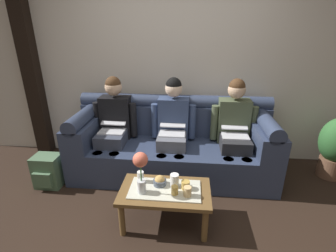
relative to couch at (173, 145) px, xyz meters
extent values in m
plane|color=black|center=(0.00, -1.17, -0.37)|extent=(14.00, 14.00, 0.00)
cube|color=beige|center=(0.00, 0.53, 1.08)|extent=(6.00, 0.12, 2.90)
cube|color=black|center=(-1.99, 0.41, 1.08)|extent=(0.20, 0.20, 2.90)
cube|color=#2D3851|center=(0.00, -0.07, -0.16)|extent=(2.47, 0.88, 0.42)
cube|color=#2D3851|center=(0.00, 0.26, 0.25)|extent=(2.47, 0.22, 0.40)
cylinder|color=#2D3851|center=(0.00, 0.26, 0.51)|extent=(2.47, 0.18, 0.18)
cube|color=#2D3851|center=(-1.10, -0.07, 0.19)|extent=(0.28, 0.88, 0.28)
cylinder|color=#2D3851|center=(-1.10, -0.07, 0.38)|extent=(0.18, 0.88, 0.18)
cube|color=#2D3851|center=(1.10, -0.07, 0.19)|extent=(0.28, 0.88, 0.28)
cylinder|color=#2D3851|center=(1.10, -0.07, 0.38)|extent=(0.18, 0.88, 0.18)
cube|color=#383D4C|center=(-0.75, -0.13, 0.13)|extent=(0.34, 0.40, 0.15)
cylinder|color=#383D4C|center=(-0.85, -0.39, -0.16)|extent=(0.12, 0.12, 0.42)
cylinder|color=#383D4C|center=(-0.65, -0.39, -0.16)|extent=(0.12, 0.12, 0.42)
cube|color=black|center=(-0.75, 0.11, 0.32)|extent=(0.38, 0.22, 0.54)
cylinder|color=black|center=(-0.98, 0.07, 0.30)|extent=(0.09, 0.09, 0.44)
cylinder|color=black|center=(-0.51, 0.07, 0.30)|extent=(0.09, 0.09, 0.44)
sphere|color=tan|center=(-0.75, 0.09, 0.72)|extent=(0.21, 0.21, 0.21)
sphere|color=#472D19|center=(-0.75, 0.09, 0.76)|extent=(0.19, 0.19, 0.19)
cube|color=silver|center=(-0.75, -0.11, 0.21)|extent=(0.31, 0.22, 0.02)
cube|color=silver|center=(-0.75, 0.04, 0.31)|extent=(0.31, 0.20, 0.10)
cube|color=black|center=(-0.75, 0.03, 0.31)|extent=(0.27, 0.17, 0.08)
cube|color=#595B66|center=(0.00, -0.13, 0.13)|extent=(0.34, 0.40, 0.15)
cylinder|color=#595B66|center=(-0.10, -0.39, -0.16)|extent=(0.12, 0.12, 0.42)
cylinder|color=#595B66|center=(0.10, -0.39, -0.16)|extent=(0.12, 0.12, 0.42)
cube|color=navy|center=(0.00, 0.11, 0.32)|extent=(0.38, 0.22, 0.54)
cylinder|color=navy|center=(-0.23, 0.07, 0.30)|extent=(0.09, 0.09, 0.44)
cylinder|color=navy|center=(0.23, 0.07, 0.30)|extent=(0.09, 0.09, 0.44)
sphere|color=beige|center=(0.00, 0.09, 0.72)|extent=(0.21, 0.21, 0.21)
sphere|color=black|center=(0.00, 0.09, 0.76)|extent=(0.19, 0.19, 0.19)
cube|color=silver|center=(0.00, -0.11, 0.21)|extent=(0.31, 0.22, 0.02)
cube|color=silver|center=(0.00, 0.04, 0.31)|extent=(0.31, 0.20, 0.10)
cube|color=black|center=(0.00, 0.03, 0.31)|extent=(0.27, 0.17, 0.08)
cube|color=#232326|center=(0.75, -0.13, 0.13)|extent=(0.34, 0.40, 0.15)
cylinder|color=#232326|center=(0.65, -0.39, -0.16)|extent=(0.12, 0.12, 0.42)
cylinder|color=#232326|center=(0.85, -0.39, -0.16)|extent=(0.12, 0.12, 0.42)
cube|color=#475138|center=(0.75, 0.11, 0.32)|extent=(0.38, 0.22, 0.54)
cylinder|color=#475138|center=(0.51, 0.07, 0.30)|extent=(0.09, 0.09, 0.44)
cylinder|color=#475138|center=(0.98, 0.07, 0.30)|extent=(0.09, 0.09, 0.44)
sphere|color=tan|center=(0.75, 0.09, 0.72)|extent=(0.21, 0.21, 0.21)
sphere|color=#472D19|center=(0.75, 0.09, 0.76)|extent=(0.19, 0.19, 0.19)
cube|color=silver|center=(0.75, -0.11, 0.21)|extent=(0.31, 0.22, 0.02)
cube|color=silver|center=(0.75, 0.04, 0.31)|extent=(0.31, 0.20, 0.10)
cube|color=black|center=(0.75, 0.04, 0.31)|extent=(0.27, 0.17, 0.08)
cube|color=brown|center=(0.00, -0.95, -0.01)|extent=(0.84, 0.48, 0.04)
cube|color=beige|center=(0.00, -0.95, 0.01)|extent=(0.66, 0.34, 0.01)
cylinder|color=brown|center=(-0.37, -1.14, -0.20)|extent=(0.06, 0.06, 0.34)
cylinder|color=brown|center=(0.37, -1.14, -0.20)|extent=(0.06, 0.06, 0.34)
cylinder|color=brown|center=(-0.37, -0.76, -0.20)|extent=(0.06, 0.06, 0.34)
cylinder|color=brown|center=(0.37, -0.76, -0.20)|extent=(0.06, 0.06, 0.34)
cylinder|color=silver|center=(-0.20, -1.02, 0.08)|extent=(0.08, 0.08, 0.13)
cylinder|color=#3D7538|center=(-0.20, -1.02, 0.23)|extent=(0.01, 0.01, 0.16)
sphere|color=#E0664C|center=(-0.20, -1.02, 0.36)|extent=(0.13, 0.13, 0.13)
cylinder|color=#4C5666|center=(-0.06, -0.89, 0.05)|extent=(0.12, 0.12, 0.05)
sphere|color=tan|center=(-0.06, -0.89, 0.07)|extent=(0.10, 0.10, 0.10)
cylinder|color=gold|center=(0.19, -0.93, 0.06)|extent=(0.08, 0.08, 0.08)
cylinder|color=gold|center=(0.09, -1.02, 0.06)|extent=(0.06, 0.06, 0.08)
cylinder|color=white|center=(0.08, -0.90, 0.08)|extent=(0.08, 0.08, 0.13)
cylinder|color=white|center=(-0.25, -0.85, 0.07)|extent=(0.06, 0.06, 0.11)
cylinder|color=#DBB77A|center=(0.21, -1.03, 0.07)|extent=(0.07, 0.07, 0.09)
cube|color=#4C6B4C|center=(-1.44, -0.47, -0.17)|extent=(0.30, 0.23, 0.39)
cube|color=#4C6B4C|center=(-1.44, -0.61, -0.21)|extent=(0.21, 0.05, 0.18)
cylinder|color=brown|center=(2.00, 0.05, -0.24)|extent=(0.28, 0.28, 0.26)
camera|label=1|loc=(0.20, -2.84, 1.40)|focal=26.34mm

